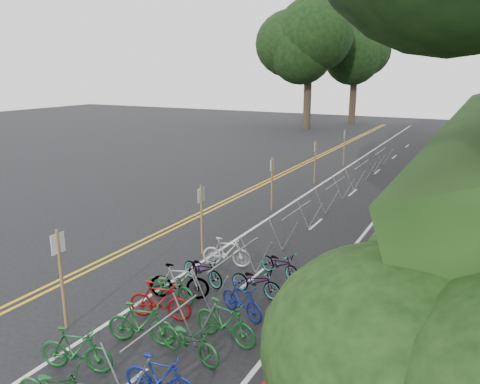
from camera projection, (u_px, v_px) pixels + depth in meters
name	position (u px, v px, depth m)	size (l,w,h in m)	color
ground	(84.00, 311.00, 12.61)	(120.00, 120.00, 0.00)	black
road_markings	(264.00, 215.00, 20.96)	(7.47, 80.00, 0.01)	gold
red_curb	(388.00, 219.00, 20.28)	(0.25, 28.00, 0.10)	maroon
bike_rack_front	(163.00, 337.00, 9.78)	(1.19, 2.55, 1.28)	gray
bike_racks_rest	(335.00, 189.00, 22.16)	(1.14, 23.00, 1.17)	gray
signpost_near	(61.00, 274.00, 11.38)	(0.08, 0.40, 2.64)	brown
signposts_rest	(296.00, 169.00, 23.95)	(0.08, 18.40, 2.50)	brown
bike_front	(170.00, 286.00, 13.08)	(1.71, 0.60, 0.90)	#144C1E
bike_valet	(185.00, 312.00, 11.61)	(3.15, 9.32, 1.06)	#144C1E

